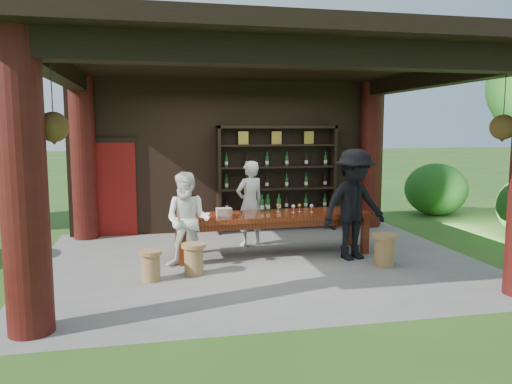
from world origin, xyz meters
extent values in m
plane|color=#2D5119|center=(0.00, 0.00, 0.00)|extent=(90.00, 90.00, 0.00)
cube|color=slate|center=(0.00, 0.00, -0.05)|extent=(7.40, 5.90, 0.10)
cube|color=black|center=(0.00, 2.75, 1.65)|extent=(7.00, 0.18, 3.30)
cube|color=maroon|center=(-2.60, 2.65, 1.00)|extent=(0.95, 0.06, 2.00)
cylinder|color=#380C0A|center=(-3.15, -2.40, 1.65)|extent=(0.50, 0.50, 3.30)
cylinder|color=#380C0A|center=(-3.15, 2.55, 1.65)|extent=(0.50, 0.50, 3.30)
cylinder|color=#380C0A|center=(3.15, 2.55, 1.65)|extent=(0.50, 0.50, 3.30)
cube|color=black|center=(0.00, -2.40, 3.15)|extent=(6.70, 0.35, 0.35)
cube|color=black|center=(-3.15, 0.00, 3.15)|extent=(0.30, 5.20, 0.30)
cube|color=black|center=(3.15, 0.00, 3.15)|extent=(0.30, 5.20, 0.30)
cube|color=black|center=(0.00, 0.00, 3.40)|extent=(7.50, 6.00, 0.20)
cylinder|color=black|center=(-2.85, -2.20, 2.62)|extent=(0.01, 0.01, 0.75)
cone|color=black|center=(-2.85, -2.20, 2.17)|extent=(0.32, 0.32, 0.18)
sphere|color=#1E5919|center=(-2.85, -2.20, 2.28)|extent=(0.34, 0.34, 0.34)
cylinder|color=black|center=(2.85, -2.20, 2.62)|extent=(0.01, 0.01, 0.75)
cone|color=black|center=(2.85, -2.20, 2.17)|extent=(0.32, 0.32, 0.18)
sphere|color=#1E5919|center=(2.85, -2.20, 2.28)|extent=(0.34, 0.34, 0.34)
cube|color=#5C1D0D|center=(0.31, 0.44, 0.71)|extent=(3.57, 1.04, 0.08)
cube|color=#5C1D0D|center=(0.31, 0.44, 0.61)|extent=(3.36, 0.88, 0.12)
cube|color=#5C1D0D|center=(-1.32, 0.02, 0.34)|extent=(0.12, 0.12, 0.67)
cube|color=#5C1D0D|center=(1.97, 0.15, 0.34)|extent=(0.12, 0.12, 0.67)
cube|color=#5C1D0D|center=(-1.35, 0.73, 0.34)|extent=(0.12, 0.12, 0.67)
cube|color=#5C1D0D|center=(1.94, 0.86, 0.34)|extent=(0.12, 0.12, 0.67)
cylinder|color=olive|center=(-1.19, -0.55, 0.22)|extent=(0.30, 0.30, 0.43)
cylinder|color=olive|center=(-1.19, -0.55, 0.46)|extent=(0.37, 0.37, 0.06)
cylinder|color=olive|center=(1.93, -0.70, 0.24)|extent=(0.32, 0.32, 0.48)
cylinder|color=olive|center=(1.93, -0.70, 0.51)|extent=(0.41, 0.41, 0.06)
cylinder|color=olive|center=(-1.84, -0.73, 0.20)|extent=(0.28, 0.28, 0.41)
cylinder|color=olive|center=(-1.84, -0.73, 0.43)|extent=(0.35, 0.35, 0.06)
imported|color=silver|center=(0.05, 1.23, 0.82)|extent=(0.71, 0.59, 1.65)
imported|color=white|center=(-1.24, -0.13, 0.78)|extent=(0.93, 0.83, 1.57)
imported|color=black|center=(1.61, -0.16, 0.96)|extent=(1.38, 1.00, 1.92)
cube|color=#BF6672|center=(-0.58, 0.35, 0.82)|extent=(0.27, 0.19, 0.14)
ellipsoid|color=#194C14|center=(5.49, 3.58, 0.58)|extent=(1.60, 1.60, 1.36)
camera|label=1|loc=(-1.80, -8.13, 2.26)|focal=35.00mm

